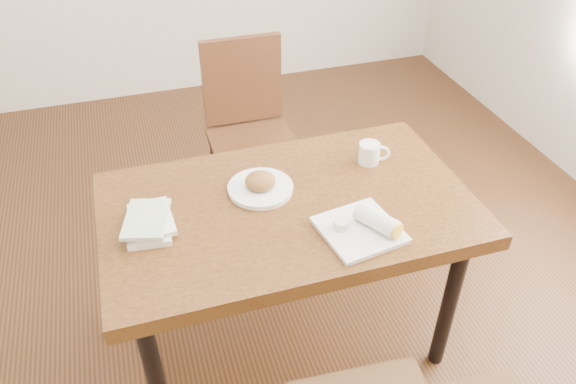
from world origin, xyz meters
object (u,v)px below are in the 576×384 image
object	(u,v)px
chair_far	(249,122)
plate_scone	(260,186)
coffee_mug	(370,153)
plate_burrito	(365,227)
table	(288,221)
book_stack	(149,222)

from	to	relation	value
chair_far	plate_scone	distance (m)	0.87
plate_scone	coffee_mug	xyz separation A→B (m)	(0.46, 0.05, 0.02)
plate_burrito	plate_scone	bearing A→B (deg)	129.71
coffee_mug	table	bearing A→B (deg)	-158.29
plate_burrito	coffee_mug	bearing A→B (deg)	63.81
plate_scone	plate_burrito	bearing A→B (deg)	-50.29
table	coffee_mug	size ratio (longest dim) A/B	11.02
chair_far	book_stack	distance (m)	1.10
table	plate_scone	xyz separation A→B (m)	(-0.07, 0.10, 0.11)
coffee_mug	book_stack	distance (m)	0.88
coffee_mug	book_stack	size ratio (longest dim) A/B	0.52
chair_far	coffee_mug	bearing A→B (deg)	-68.79
coffee_mug	book_stack	world-z (taller)	coffee_mug
coffee_mug	plate_burrito	world-z (taller)	same
plate_burrito	book_stack	size ratio (longest dim) A/B	1.22
plate_burrito	book_stack	bearing A→B (deg)	160.79
plate_burrito	chair_far	bearing A→B (deg)	95.64
plate_scone	plate_burrito	xyz separation A→B (m)	(0.27, -0.33, 0.00)
coffee_mug	book_stack	xyz separation A→B (m)	(-0.87, -0.14, -0.02)
chair_far	plate_scone	bearing A→B (deg)	-100.72
table	plate_scone	world-z (taller)	plate_scone
chair_far	book_stack	xyz separation A→B (m)	(-0.57, -0.92, 0.23)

